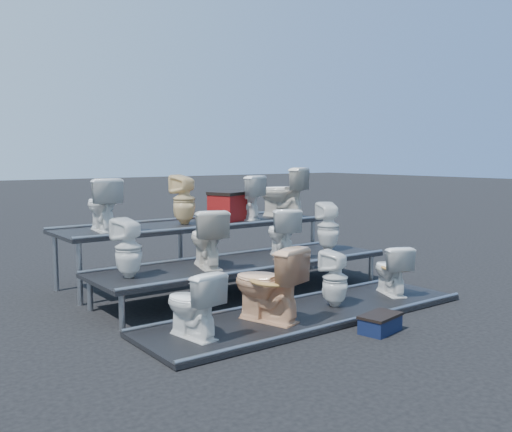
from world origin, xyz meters
TOP-DOWN VIEW (x-y plane):
  - ground at (0.00, 0.00)m, footprint 80.00×80.00m
  - tier_front at (0.00, -1.30)m, footprint 4.20×1.20m
  - tier_mid at (0.00, 0.00)m, footprint 4.20×1.20m
  - tier_back at (0.00, 1.30)m, footprint 4.20×1.20m
  - toilet_0 at (-1.58, -1.30)m, footprint 0.48×0.72m
  - toilet_1 at (-0.62, -1.30)m, footprint 0.70×0.93m
  - toilet_2 at (0.42, -1.30)m, footprint 0.39×0.39m
  - toilet_3 at (1.45, -1.30)m, footprint 0.60×0.74m
  - toilet_4 at (-1.68, 0.00)m, footprint 0.39×0.39m
  - toilet_5 at (-0.60, 0.00)m, footprint 0.62×0.83m
  - toilet_6 at (0.64, 0.00)m, footprint 0.62×0.78m
  - toilet_7 at (1.55, 0.00)m, footprint 0.43×0.43m
  - toilet_8 at (-1.47, 1.30)m, footprint 0.49×0.76m
  - toilet_9 at (-0.19, 1.30)m, footprint 0.41×0.41m
  - toilet_10 at (0.87, 1.30)m, footprint 0.57×0.78m
  - toilet_11 at (1.71, 1.30)m, footprint 0.76×0.93m
  - red_crate at (0.65, 1.34)m, footprint 0.69×0.61m
  - step_stool at (0.22, -2.20)m, footprint 0.51×0.37m

SIDE VIEW (x-z plane):
  - ground at x=0.00m, z-range 0.00..0.00m
  - tier_front at x=0.00m, z-range 0.00..0.06m
  - step_stool at x=0.22m, z-range 0.00..0.17m
  - tier_mid at x=0.00m, z-range 0.00..0.46m
  - toilet_3 at x=1.45m, z-range 0.06..0.72m
  - toilet_2 at x=0.42m, z-range 0.06..0.75m
  - toilet_0 at x=-1.58m, z-range 0.06..0.75m
  - tier_back at x=0.00m, z-range 0.00..0.86m
  - toilet_1 at x=-0.62m, z-range 0.06..0.91m
  - toilet_6 at x=0.64m, z-range 0.46..1.16m
  - toilet_4 at x=-1.68m, z-range 0.46..1.16m
  - toilet_7 at x=1.55m, z-range 0.46..1.19m
  - toilet_5 at x=-0.60m, z-range 0.46..1.21m
  - red_crate at x=0.65m, z-range 0.86..1.27m
  - toilet_10 at x=0.87m, z-range 0.86..1.58m
  - toilet_8 at x=-1.47m, z-range 0.86..1.59m
  - toilet_9 at x=-0.19m, z-range 0.86..1.61m
  - toilet_11 at x=1.71m, z-range 0.86..1.69m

